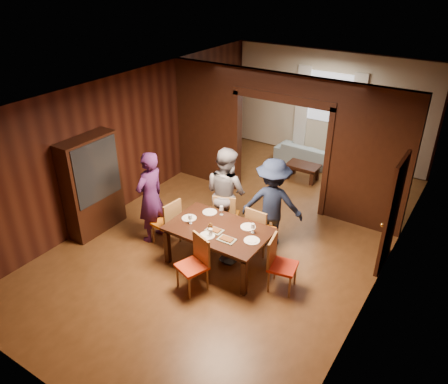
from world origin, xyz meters
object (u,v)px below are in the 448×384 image
Objects in this scene: person_purple at (150,197)px; hutch at (92,185)px; chair_left at (166,221)px; chair_far_l at (227,214)px; chair_near at (192,265)px; person_grey at (226,193)px; coffee_table at (303,172)px; person_navy at (272,203)px; dining_table at (219,246)px; sofa at (310,154)px; chair_right at (283,265)px; chair_far_r at (261,229)px.

person_purple is 1.23m from hutch.
chair_far_l is at bearing 142.93° from chair_left.
hutch is at bearing -169.61° from chair_near.
chair_left is (0.34, 0.01, -0.44)m from person_purple.
person_purple is 0.99× the size of person_grey.
coffee_table is at bearing 171.46° from chair_left.
person_navy is at bearing -78.04° from coffee_table.
dining_table is at bearing 96.56° from chair_left.
sofa is 5.05m from chair_left.
chair_near is at bearing 96.12° from sofa.
sofa is at bearing 176.64° from chair_left.
chair_right is 1.00× the size of chair_far_r.
person_grey is 1.91× the size of chair_far_l.
chair_right is (1.26, 0.01, 0.10)m from dining_table.
chair_far_r is 0.48× the size of hutch.
person_purple reaches higher than chair_right.
coffee_table is 0.82× the size of chair_far_r.
hutch is at bearing -71.01° from person_purple.
chair_left is at bearing 165.84° from chair_near.
chair_far_l is at bearing 52.49° from chair_right.
hutch is at bearing 85.44° from chair_right.
dining_table reaches higher than coffee_table.
chair_far_l is (-0.04, -4.11, 0.21)m from sofa.
chair_near is at bearing -8.93° from hutch.
person_purple is 1.52m from chair_far_l.
person_grey is 2.63m from hutch.
chair_near is at bearing 64.78° from person_purple.
chair_left is 1.00× the size of chair_far_l.
chair_left is 1.00× the size of chair_near.
dining_table is 1.82× the size of chair_left.
chair_right is at bearing 0.67° from dining_table.
person_grey is 1.15m from dining_table.
chair_left is at bearing 26.56° from chair_far_l.
person_purple is 1.90× the size of chair_left.
dining_table is at bearing 92.27° from person_purple.
chair_right is (2.81, 0.03, -0.44)m from person_purple.
hutch reaches higher than person_navy.
person_grey is 0.93× the size of hutch.
chair_left is 1.00× the size of chair_right.
sofa is (0.09, 4.06, -0.65)m from person_grey.
sofa is 1.93× the size of chair_far_l.
chair_far_r is (-0.83, 0.76, 0.00)m from chair_right.
sofa is 1.93× the size of chair_left.
sofa is 0.99m from coffee_table.
person_purple reaches higher than dining_table.
hutch is (-2.29, -1.29, 0.07)m from person_grey.
chair_left is (-0.78, -0.92, -0.44)m from person_grey.
dining_table is 1.82× the size of chair_right.
person_purple is 2.84m from chair_right.
chair_near is at bearing -89.92° from dining_table.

